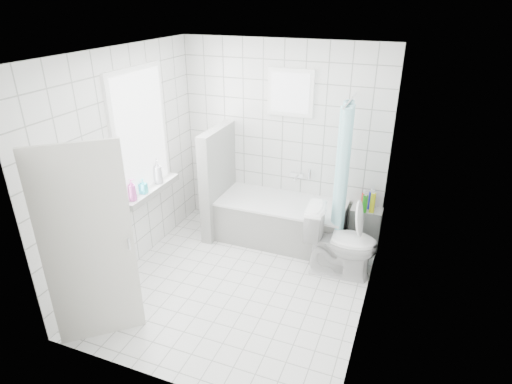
% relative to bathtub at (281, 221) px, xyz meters
% --- Properties ---
extents(ground, '(3.00, 3.00, 0.00)m').
position_rel_bathtub_xyz_m(ground, '(-0.13, -1.12, -0.29)').
color(ground, white).
rests_on(ground, ground).
extents(ceiling, '(3.00, 3.00, 0.00)m').
position_rel_bathtub_xyz_m(ceiling, '(-0.13, -1.12, 2.31)').
color(ceiling, white).
rests_on(ceiling, ground).
extents(wall_back, '(2.80, 0.02, 2.60)m').
position_rel_bathtub_xyz_m(wall_back, '(-0.13, 0.38, 1.01)').
color(wall_back, white).
rests_on(wall_back, ground).
extents(wall_front, '(2.80, 0.02, 2.60)m').
position_rel_bathtub_xyz_m(wall_front, '(-0.13, -2.62, 1.01)').
color(wall_front, white).
rests_on(wall_front, ground).
extents(wall_left, '(0.02, 3.00, 2.60)m').
position_rel_bathtub_xyz_m(wall_left, '(-1.53, -1.12, 1.01)').
color(wall_left, white).
rests_on(wall_left, ground).
extents(wall_right, '(0.02, 3.00, 2.60)m').
position_rel_bathtub_xyz_m(wall_right, '(1.27, -1.12, 1.01)').
color(wall_right, white).
rests_on(wall_right, ground).
extents(window_left, '(0.01, 0.90, 1.40)m').
position_rel_bathtub_xyz_m(window_left, '(-1.49, -0.82, 1.31)').
color(window_left, white).
rests_on(window_left, wall_left).
extents(window_back, '(0.50, 0.01, 0.50)m').
position_rel_bathtub_xyz_m(window_back, '(-0.03, 0.33, 1.66)').
color(window_back, white).
rests_on(window_back, wall_back).
extents(window_sill, '(0.18, 1.02, 0.08)m').
position_rel_bathtub_xyz_m(window_sill, '(-1.44, -0.82, 0.57)').
color(window_sill, white).
rests_on(window_sill, wall_left).
extents(door, '(0.63, 0.56, 2.00)m').
position_rel_bathtub_xyz_m(door, '(-1.08, -2.34, 0.71)').
color(door, silver).
rests_on(door, ground).
extents(bathtub, '(1.68, 0.77, 0.58)m').
position_rel_bathtub_xyz_m(bathtub, '(0.00, 0.00, 0.00)').
color(bathtub, white).
rests_on(bathtub, ground).
extents(partition_wall, '(0.15, 0.85, 1.50)m').
position_rel_bathtub_xyz_m(partition_wall, '(-0.90, -0.05, 0.46)').
color(partition_wall, white).
rests_on(partition_wall, ground).
extents(tiled_ledge, '(0.40, 0.24, 0.55)m').
position_rel_bathtub_xyz_m(tiled_ledge, '(1.08, 0.25, -0.02)').
color(tiled_ledge, white).
rests_on(tiled_ledge, ground).
extents(toilet, '(0.88, 0.54, 0.86)m').
position_rel_bathtub_xyz_m(toilet, '(0.90, -0.47, 0.14)').
color(toilet, white).
rests_on(toilet, ground).
extents(curtain_rod, '(0.02, 0.80, 0.02)m').
position_rel_bathtub_xyz_m(curtain_rod, '(0.78, -0.02, 1.71)').
color(curtain_rod, silver).
rests_on(curtain_rod, wall_back).
extents(shower_curtain, '(0.14, 0.48, 1.78)m').
position_rel_bathtub_xyz_m(shower_curtain, '(0.78, -0.16, 0.81)').
color(shower_curtain, '#47C8D1').
rests_on(shower_curtain, curtain_rod).
extents(tub_faucet, '(0.18, 0.06, 0.06)m').
position_rel_bathtub_xyz_m(tub_faucet, '(0.10, 0.33, 0.56)').
color(tub_faucet, silver).
rests_on(tub_faucet, wall_back).
extents(sill_bottles, '(0.17, 0.70, 0.31)m').
position_rel_bathtub_xyz_m(sill_bottles, '(-1.43, -0.90, 0.75)').
color(sill_bottles, '#30D1D9').
rests_on(sill_bottles, window_sill).
extents(ledge_bottles, '(0.19, 0.20, 0.27)m').
position_rel_bathtub_xyz_m(ledge_bottles, '(1.09, 0.23, 0.38)').
color(ledge_bottles, green).
rests_on(ledge_bottles, tiled_ledge).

